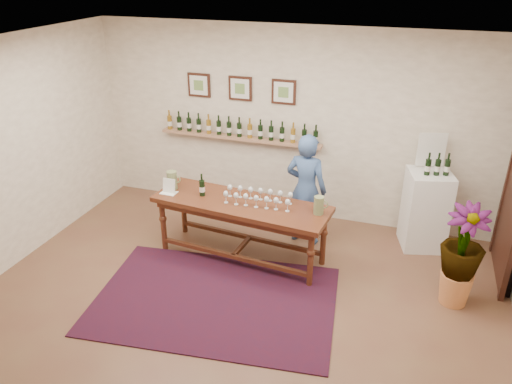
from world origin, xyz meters
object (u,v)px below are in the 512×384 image
(display_pedestal, at_px, (425,210))
(tasting_table, at_px, (241,210))
(person, at_px, (306,190))
(potted_plant, at_px, (461,256))

(display_pedestal, bearing_deg, tasting_table, -154.73)
(tasting_table, height_order, display_pedestal, display_pedestal)
(tasting_table, xyz_separation_m, person, (0.68, 0.67, 0.10))
(person, bearing_deg, tasting_table, 52.05)
(potted_plant, height_order, person, person)
(potted_plant, bearing_deg, tasting_table, 176.91)
(tasting_table, distance_m, potted_plant, 2.64)
(person, bearing_deg, potted_plant, 165.33)
(tasting_table, bearing_deg, person, 49.68)
(tasting_table, relative_size, display_pedestal, 2.16)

